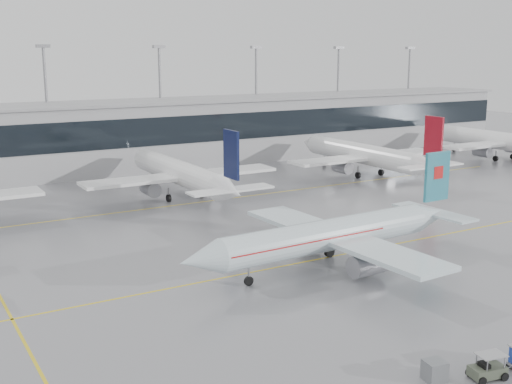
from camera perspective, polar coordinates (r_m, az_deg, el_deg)
ground at (r=67.37m, az=5.21°, el=-6.03°), size 320.00×320.00×0.00m
taxi_line_main at (r=67.37m, az=5.21°, el=-6.03°), size 120.00×0.25×0.01m
taxi_line_north at (r=92.45m, az=-5.67°, el=-0.99°), size 120.00×0.25×0.01m
terminal at (r=120.79m, az=-12.17°, el=4.80°), size 180.00×15.00×12.00m
terminal_glass at (r=113.51m, az=-10.98°, el=5.16°), size 180.00×0.20×5.00m
terminal_roof at (r=120.17m, az=-12.30°, el=7.74°), size 182.00×16.00×0.40m
light_masts at (r=125.79m, az=-13.20°, el=8.41°), size 156.40×1.00×22.60m
air_canada_jet at (r=64.92m, az=7.24°, el=-3.75°), size 34.16×26.68×10.47m
parked_jet_c at (r=94.98m, az=-6.66°, el=1.63°), size 29.64×36.96×11.72m
parked_jet_d at (r=113.47m, az=9.73°, el=3.27°), size 29.64×36.96×11.72m
parked_jet_e at (r=138.50m, az=20.92°, el=4.24°), size 29.64×36.96×11.72m
baggage_tug at (r=46.47m, az=19.87°, el=-14.67°), size 3.62×1.89×1.72m
gse_unit at (r=45.22m, az=15.59°, el=-15.04°), size 1.55×1.47×1.36m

